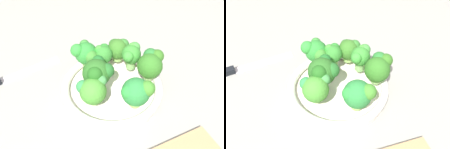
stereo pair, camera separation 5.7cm
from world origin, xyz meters
The scene contains 11 objects.
ground_plane centered at (0.00, 0.00, -1.25)cm, with size 130.00×130.00×2.50cm, color gray.
bowl centered at (-2.63, -2.59, 1.82)cm, with size 25.70×25.70×3.57cm.
broccoli_floret_0 centered at (3.72, -7.16, 8.05)cm, with size 6.57×5.02×6.94cm.
broccoli_floret_1 centered at (3.72, 4.79, 7.69)cm, with size 7.14×7.07×7.23cm.
broccoli_floret_2 centered at (-4.21, 0.69, 8.52)cm, with size 7.75×7.58×8.13cm.
broccoli_floret_3 centered at (-8.81, 1.35, 7.30)cm, with size 6.25×6.97×6.73cm.
broccoli_floret_4 centered at (3.87, -0.07, 7.64)cm, with size 5.40×5.03×6.46cm.
broccoli_floret_5 centered at (-9.19, -8.38, 8.04)cm, with size 6.45×7.35×7.59cm.
broccoli_floret_6 centered at (7.27, -3.52, 7.09)cm, with size 6.05×5.85×6.28cm.
broccoli_floret_7 centered at (0.76, -11.97, 7.83)cm, with size 7.13×6.62×7.26cm.
knife centered at (-0.87, 27.98, 0.55)cm, with size 18.40×22.34×1.50cm.
Camera 2 is at (-42.64, -11.03, 46.49)cm, focal length 37.65 mm.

